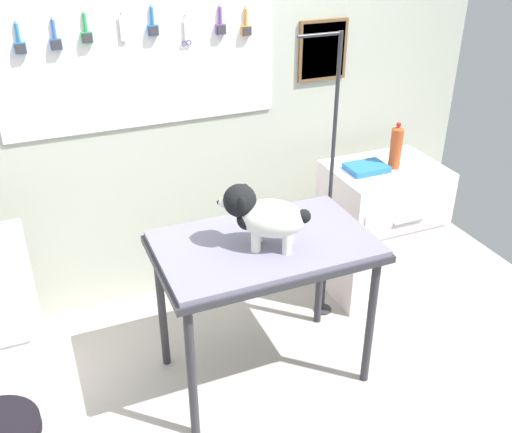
% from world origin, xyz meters
% --- Properties ---
extents(ground, '(4.40, 4.00, 0.04)m').
position_xyz_m(ground, '(0.00, 0.00, -0.02)').
color(ground, '#B0A8A0').
extents(rear_wall_panel, '(4.00, 0.11, 2.30)m').
position_xyz_m(rear_wall_panel, '(-0.00, 1.28, 1.16)').
color(rear_wall_panel, '#B1B7A5').
rests_on(rear_wall_panel, ground).
extents(grooming_table, '(1.08, 0.66, 0.84)m').
position_xyz_m(grooming_table, '(0.14, 0.29, 0.76)').
color(grooming_table, '#2D2D33').
rests_on(grooming_table, ground).
extents(grooming_arm, '(0.30, 0.11, 1.73)m').
position_xyz_m(grooming_arm, '(0.69, 0.65, 0.81)').
color(grooming_arm, '#2D2D33').
rests_on(grooming_arm, ground).
extents(dog, '(0.42, 0.33, 0.32)m').
position_xyz_m(dog, '(0.11, 0.26, 1.01)').
color(dog, white).
rests_on(dog, grooming_table).
extents(cabinet_right, '(0.68, 0.54, 0.86)m').
position_xyz_m(cabinet_right, '(1.16, 0.78, 0.43)').
color(cabinet_right, white).
rests_on(cabinet_right, ground).
extents(soda_bottle, '(0.07, 0.07, 0.28)m').
position_xyz_m(soda_bottle, '(1.20, 0.76, 0.99)').
color(soda_bottle, '#B54A21').
rests_on(soda_bottle, cabinet_right).
extents(supply_tray, '(0.24, 0.18, 0.04)m').
position_xyz_m(supply_tray, '(1.02, 0.78, 0.88)').
color(supply_tray, '#246FBC').
rests_on(supply_tray, cabinet_right).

